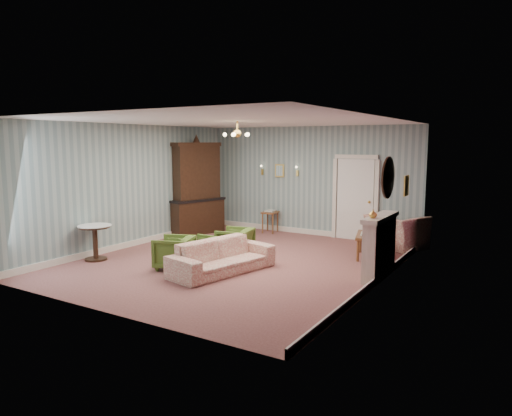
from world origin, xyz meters
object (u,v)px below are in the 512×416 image
Objects in this scene: olive_chair_c at (235,241)px; pedestal_table at (95,242)px; sofa_chintz at (222,251)px; wingback_chair at (397,226)px; olive_chair_a at (174,251)px; fireplace at (380,246)px; coffee_table at (370,246)px; side_table_black at (374,247)px; dresser at (197,186)px; olive_chair_b at (200,250)px.

pedestal_table is at bearing -65.62° from olive_chair_c.
sofa_chintz is 4.51m from wingback_chair.
fireplace is at bearing 91.84° from olive_chair_a.
coffee_table is 0.29m from side_table_black.
dresser is at bearing 57.87° from sofa_chintz.
wingback_chair is at bearing 143.31° from olive_chair_b.
olive_chair_c is at bearing -148.82° from coffee_table.
wingback_chair is 5.30m from dresser.
wingback_chair is 0.86× the size of fireplace.
olive_chair_a is at bearing -43.72° from dresser.
olive_chair_b is 2.31m from pedestal_table.
sofa_chintz reaches higher than coffee_table.
olive_chair_a is at bearing -32.15° from olive_chair_c.
coffee_table is (4.89, -0.21, -1.06)m from dresser.
fireplace reaches higher than olive_chair_b.
olive_chair_b is 0.55× the size of wingback_chair.
sofa_chintz is (0.46, -1.12, 0.06)m from olive_chair_c.
olive_chair_b is at bearing 19.92° from pedestal_table.
coffee_table is at bearing 105.40° from wingback_chair.
pedestal_table is (-4.89, -3.24, 0.12)m from coffee_table.
sofa_chintz reaches higher than side_table_black.
olive_chair_c is 0.94× the size of pedestal_table.
side_table_black is at bearing 109.22° from olive_chair_a.
wingback_chair reaches higher than pedestal_table.
pedestal_table is (0.00, -3.45, -0.94)m from dresser.
olive_chair_c is 1.23× the size of side_table_black.
sofa_chintz is 2.12× the size of coffee_table.
olive_chair_a is 1.47m from olive_chair_c.
coffee_table is at bearing 12.67° from dresser.
olive_chair_a is 3.94m from fireplace.
olive_chair_c is at bearing 35.05° from sofa_chintz.
side_table_black is (5.05, -0.45, -1.03)m from dresser.
olive_chair_b is at bearing -24.58° from olive_chair_c.
pedestal_table is at bearing -74.88° from dresser.
dresser is at bearing 174.90° from side_table_black.
fireplace is 2.43× the size of side_table_black.
side_table_black is (2.20, 2.39, -0.13)m from sofa_chintz.
sofa_chintz is 3.25m from side_table_black.
dresser reaches higher than wingback_chair.
dresser is 3.58m from pedestal_table.
olive_chair_b is at bearing 124.77° from olive_chair_a.
sofa_chintz is 1.52× the size of fireplace.
sofa_chintz is at bearing 12.02° from pedestal_table.
wingback_chair is at bearing 123.74° from olive_chair_c.
olive_chair_b is 0.92× the size of olive_chair_c.
dresser is 5.01m from coffee_table.
olive_chair_c reaches higher than side_table_black.
olive_chair_c is 3.13m from fireplace.
wingback_chair is at bearing 98.15° from fireplace.
olive_chair_a is 4.18m from coffee_table.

